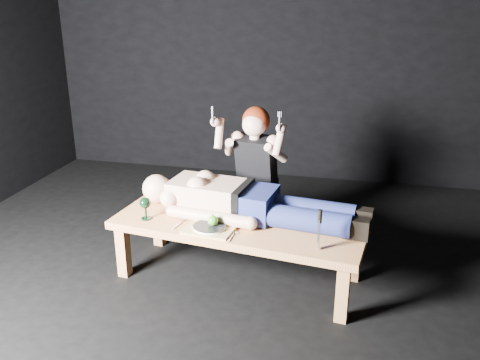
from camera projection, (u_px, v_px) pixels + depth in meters
The scene contains 13 objects.
ground at pixel (209, 286), 3.64m from camera, with size 5.00×5.00×0.00m, color black.
back_wall at pixel (272, 42), 5.41m from camera, with size 5.00×5.00×0.00m, color black.
table at pixel (238, 250), 3.68m from camera, with size 1.79×0.67×0.45m, color #C28647.
lying_man at pixel (252, 199), 3.64m from camera, with size 1.93×0.59×0.28m, color #D2A98D, non-canonical shape.
kneeling_woman at pixel (259, 173), 4.13m from camera, with size 0.64×0.72×1.20m, color black, non-canonical shape.
serving_tray at pixel (209, 229), 3.47m from camera, with size 0.33×0.24×0.02m, color tan.
plate at pixel (209, 227), 3.46m from camera, with size 0.22×0.22×0.02m, color white.
apple at pixel (213, 221), 3.45m from camera, with size 0.07×0.07×0.07m, color #3A931D.
goblet at pixel (146, 208), 3.62m from camera, with size 0.08×0.08×0.17m, color black, non-canonical shape.
fork_flat at pixel (180, 224), 3.57m from camera, with size 0.02×0.19×0.01m, color #B2B2B7.
knife_flat at pixel (232, 236), 3.39m from camera, with size 0.02×0.19×0.01m, color #B2B2B7.
spoon_flat at pixel (233, 228), 3.50m from camera, with size 0.02×0.19×0.01m, color #B2B2B7.
carving_knife at pixel (319, 230), 3.17m from camera, with size 0.04×0.04×0.27m, color #B2B2B7, non-canonical shape.
Camera 1 is at (0.93, -3.03, 1.97)m, focal length 37.90 mm.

